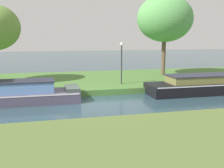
{
  "coord_description": "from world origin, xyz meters",
  "views": [
    {
      "loc": [
        -3.13,
        -15.32,
        3.85
      ],
      "look_at": [
        0.93,
        1.2,
        0.9
      ],
      "focal_mm": 44.06,
      "sensor_mm": 36.0,
      "label": 1
    }
  ],
  "objects_px": {
    "black_narrowboat": "(199,85)",
    "mooring_post_near": "(173,81)",
    "slate_barge": "(12,93)",
    "willow_tree_centre": "(165,19)",
    "lamp_post": "(122,58)"
  },
  "relations": [
    {
      "from": "black_narrowboat",
      "to": "mooring_post_near",
      "type": "distance_m",
      "value": 1.9
    },
    {
      "from": "black_narrowboat",
      "to": "slate_barge",
      "type": "bearing_deg",
      "value": -180.0
    },
    {
      "from": "mooring_post_near",
      "to": "slate_barge",
      "type": "bearing_deg",
      "value": -172.7
    },
    {
      "from": "slate_barge",
      "to": "black_narrowboat",
      "type": "height_order",
      "value": "slate_barge"
    },
    {
      "from": "willow_tree_centre",
      "to": "lamp_post",
      "type": "xyz_separation_m",
      "value": [
        -5.0,
        -3.69,
        -3.1
      ]
    },
    {
      "from": "willow_tree_centre",
      "to": "mooring_post_near",
      "type": "relative_size",
      "value": 11.93
    },
    {
      "from": "slate_barge",
      "to": "willow_tree_centre",
      "type": "xyz_separation_m",
      "value": [
        12.36,
        6.37,
        4.77
      ]
    },
    {
      "from": "slate_barge",
      "to": "mooring_post_near",
      "type": "xyz_separation_m",
      "value": [
        10.83,
        1.39,
        0.06
      ]
    },
    {
      "from": "lamp_post",
      "to": "mooring_post_near",
      "type": "distance_m",
      "value": 4.03
    },
    {
      "from": "willow_tree_centre",
      "to": "mooring_post_near",
      "type": "height_order",
      "value": "willow_tree_centre"
    },
    {
      "from": "slate_barge",
      "to": "lamp_post",
      "type": "height_order",
      "value": "lamp_post"
    },
    {
      "from": "willow_tree_centre",
      "to": "lamp_post",
      "type": "height_order",
      "value": "willow_tree_centre"
    },
    {
      "from": "black_narrowboat",
      "to": "lamp_post",
      "type": "distance_m",
      "value": 5.73
    },
    {
      "from": "lamp_post",
      "to": "mooring_post_near",
      "type": "height_order",
      "value": "lamp_post"
    },
    {
      "from": "slate_barge",
      "to": "mooring_post_near",
      "type": "relative_size",
      "value": 13.1
    }
  ]
}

